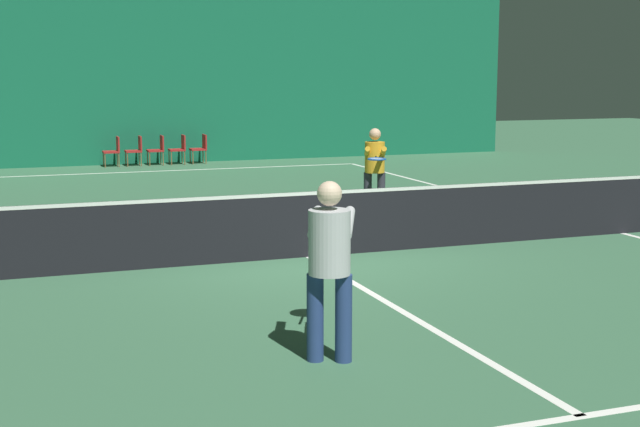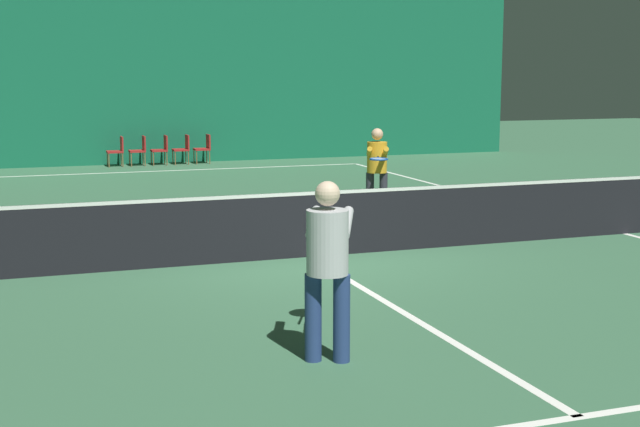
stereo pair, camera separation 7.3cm
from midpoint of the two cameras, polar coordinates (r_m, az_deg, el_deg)
ground_plane at (r=12.86m, az=-0.49°, el=-2.79°), size 60.00×60.00×0.00m
backdrop_curtain at (r=26.25m, az=-10.74°, el=8.57°), size 23.00×0.12×4.96m
court_line_baseline_far at (r=24.29m, az=-9.77°, el=2.71°), size 11.00×0.10×0.00m
court_line_service_far at (r=18.94m, az=-6.87°, el=1.00°), size 8.25×0.10×0.00m
court_line_service_near at (r=7.37m, az=16.51°, el=-12.37°), size 8.25×0.10×0.00m
court_line_sideline_right at (r=15.53m, az=19.05°, el=-1.22°), size 0.10×23.80×0.00m
court_line_centre at (r=12.86m, az=-0.49°, el=-2.78°), size 0.10×12.80×0.00m
tennis_net at (r=12.77m, az=-0.50°, el=-0.55°), size 12.00×0.10×1.07m
player_near at (r=8.13m, az=0.76°, el=-2.77°), size 0.90×1.38×1.68m
player_far at (r=16.52m, az=3.80°, el=3.13°), size 0.81×1.36×1.61m
courtside_chair_0 at (r=25.65m, az=-12.75°, el=4.04°), size 0.44×0.44×0.84m
courtside_chair_1 at (r=25.73m, az=-11.39°, el=4.10°), size 0.44×0.44×0.84m
courtside_chair_2 at (r=25.82m, az=-10.03°, el=4.15°), size 0.44×0.44×0.84m
courtside_chair_3 at (r=25.93m, az=-8.68°, el=4.21°), size 0.44×0.44×0.84m
courtside_chair_4 at (r=26.06m, az=-7.34°, el=4.26°), size 0.44×0.44×0.84m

